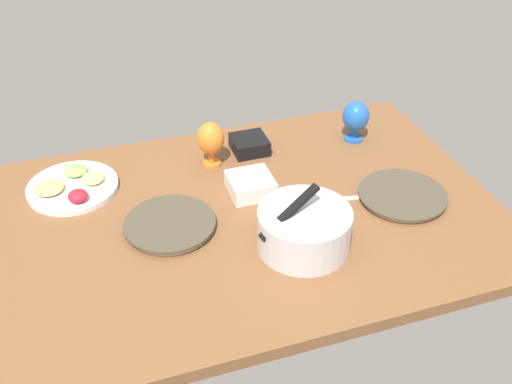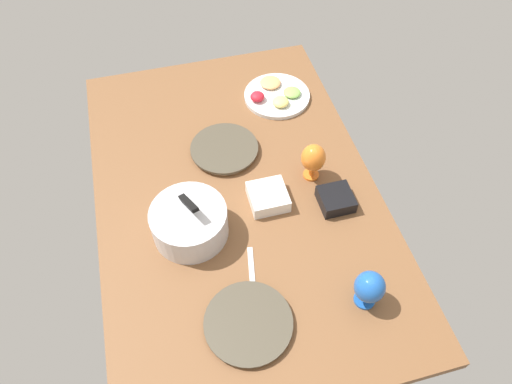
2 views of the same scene
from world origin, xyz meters
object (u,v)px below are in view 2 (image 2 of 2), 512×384
Objects in this scene: dinner_plate_left at (248,323)px; square_bowl_white at (268,196)px; fruit_platter at (276,95)px; hurricane_glass_blue at (369,288)px; dinner_plate_right at (224,149)px; mixing_bowl at (189,222)px; hurricane_glass_orange at (313,158)px; square_bowl_black at (336,199)px.

dinner_plate_left is 47.91cm from square_bowl_white.
hurricane_glass_blue is (-99.49, -0.46, 7.44)cm from fruit_platter.
square_bowl_white is (-28.28, -10.17, 1.71)cm from dinner_plate_right.
fruit_platter is (59.90, -48.64, -4.98)cm from mixing_bowl.
dinner_plate_right reaches higher than dinner_plate_left.
square_bowl_white is (-8.05, 19.40, -6.82)cm from hurricane_glass_orange.
mixing_bowl is 0.95× the size of fruit_platter.
square_bowl_white is 24.79cm from square_bowl_black.
hurricane_glass_blue reaches higher than dinner_plate_right.
hurricane_glass_orange reaches higher than dinner_plate_right.
mixing_bowl is at bearing 51.12° from hurricane_glass_blue.
dinner_plate_left is 1.74× the size of hurricane_glass_orange.
dinner_plate_right is 0.94× the size of fruit_platter.
fruit_platter is 2.11× the size of square_bowl_white.
square_bowl_black is (36.86, -42.28, 1.78)cm from dinner_plate_left.
hurricane_glass_blue reaches higher than square_bowl_white.
mixing_bowl is 51.25cm from hurricane_glass_orange.
square_bowl_black is at bearing -6.49° from hurricane_glass_blue.
hurricane_glass_orange reaches higher than dinner_plate_left.
fruit_platter and square_bowl_white have the same top height.
square_bowl_white is at bearing -78.57° from mixing_bowl.
square_bowl_white is at bearing 72.98° from square_bowl_black.
mixing_bowl is at bearing 150.26° from dinner_plate_right.
hurricane_glass_blue is at bearing 173.51° from square_bowl_black.
dinner_plate_left is 38.75cm from hurricane_glass_blue.
mixing_bowl is 30.57cm from square_bowl_white.
fruit_platter is 1.94× the size of hurricane_glass_blue.
hurricane_glass_blue is (-73.89, -29.51, 7.65)cm from dinner_plate_right.
hurricane_glass_orange is (-20.23, -29.57, 8.52)cm from dinner_plate_right.
square_bowl_white is at bearing 112.54° from hurricane_glass_orange.
mixing_bowl is 1.83× the size of hurricane_glass_blue.
dinner_plate_right is at bearing 131.40° from fruit_platter.
hurricane_glass_blue is 39.08cm from square_bowl_black.
mixing_bowl is at bearing 16.37° from dinner_plate_left.
mixing_bowl is at bearing 105.97° from hurricane_glass_orange.
hurricane_glass_blue reaches higher than fruit_platter.
hurricane_glass_orange reaches higher than hurricane_glass_blue.
fruit_platter is (98.00, -37.45, 0.43)cm from dinner_plate_left.
dinner_plate_left is 1.02× the size of dinner_plate_right.
fruit_platter is 57.11cm from square_bowl_white.
square_bowl_black is (-7.25, -23.70, -0.15)cm from square_bowl_white.
hurricane_glass_blue is 49.90cm from square_bowl_white.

